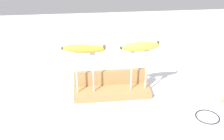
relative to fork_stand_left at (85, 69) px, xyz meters
The scene contains 9 objects.
ground_plane 0.19m from the fork_stand_left, ahead, with size 3.00×3.00×0.00m, color silver.
wooden_board 0.18m from the fork_stand_left, ahead, with size 0.36×0.11×0.03m, color #A87F4C.
board_backstop 0.16m from the fork_stand_left, 24.34° to the left, with size 0.35×0.02×0.07m, color #A87F4C.
fork_stand_left is the anchor object (origin of this frame).
fork_stand_right 0.24m from the fork_stand_left, ahead, with size 0.09×0.01×0.19m.
banana_raised_left 0.10m from the fork_stand_left, behind, with size 0.19×0.07×0.04m.
banana_raised_right 0.26m from the fork_stand_left, ahead, with size 0.18×0.05×0.04m.
fork_fallen_near 0.23m from the fork_stand_left, 88.86° to the left, with size 0.12×0.17×0.01m.
wire_coil 0.56m from the fork_stand_left, 22.45° to the right, with size 0.10×0.10×0.01m, color black.
Camera 1 is at (-0.12, -1.01, 0.66)m, focal length 40.78 mm.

